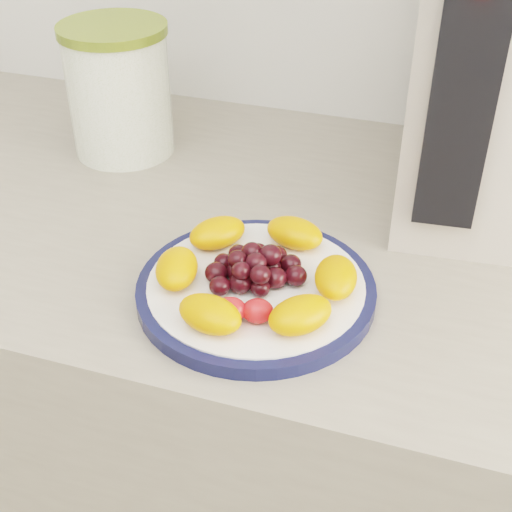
% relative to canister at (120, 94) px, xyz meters
% --- Properties ---
extents(counter, '(3.50, 0.60, 0.90)m').
position_rel_canister_xyz_m(counter, '(0.21, -0.10, -0.53)').
color(counter, gray).
rests_on(counter, floor).
extents(cabinet_face, '(3.48, 0.58, 0.84)m').
position_rel_canister_xyz_m(cabinet_face, '(0.21, -0.10, -0.56)').
color(cabinet_face, brown).
rests_on(cabinet_face, floor).
extents(plate_rim, '(0.24, 0.24, 0.01)m').
position_rel_canister_xyz_m(plate_rim, '(0.27, -0.25, -0.07)').
color(plate_rim, '#11163C').
rests_on(plate_rim, counter).
extents(plate_face, '(0.22, 0.22, 0.02)m').
position_rel_canister_xyz_m(plate_face, '(0.27, -0.25, -0.07)').
color(plate_face, white).
rests_on(plate_face, counter).
extents(canister, '(0.17, 0.17, 0.16)m').
position_rel_canister_xyz_m(canister, '(0.00, 0.00, 0.00)').
color(canister, '#527018').
rests_on(canister, counter).
extents(canister_lid, '(0.18, 0.18, 0.01)m').
position_rel_canister_xyz_m(canister_lid, '(0.00, 0.00, 0.09)').
color(canister_lid, olive).
rests_on(canister_lid, canister).
extents(appliance_body, '(0.23, 0.30, 0.36)m').
position_rel_canister_xyz_m(appliance_body, '(0.48, 0.02, 0.10)').
color(appliance_body, '#BFB3A5').
rests_on(appliance_body, counter).
extents(appliance_panel, '(0.06, 0.03, 0.26)m').
position_rel_canister_xyz_m(appliance_panel, '(0.44, -0.13, 0.10)').
color(appliance_panel, black).
rests_on(appliance_panel, appliance_body).
extents(fruit_plate, '(0.21, 0.21, 0.04)m').
position_rel_canister_xyz_m(fruit_plate, '(0.27, -0.26, -0.05)').
color(fruit_plate, orange).
rests_on(fruit_plate, plate_face).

